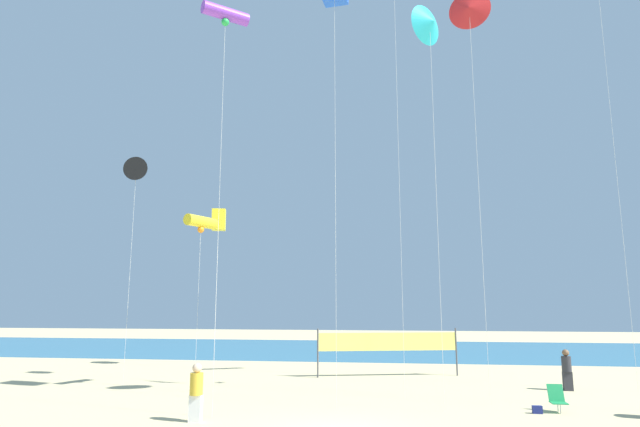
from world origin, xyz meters
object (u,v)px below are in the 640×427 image
Objects in this scene: volleyball_net at (388,344)px; beach_handbag at (537,410)px; kite_cyan_delta at (430,23)px; beachgoer_charcoal_shirt at (567,368)px; kite_red_delta at (469,9)px; folding_beach_chair at (557,398)px; kite_yellow_tube at (201,222)px; beachgoer_mustard_shirt at (196,390)px; kite_yellow_box at (219,220)px; kite_black_delta at (136,170)px; kite_violet_tube at (226,15)px.

volleyball_net is 9.96m from beach_handbag.
beachgoer_charcoal_shirt is at bearing 43.15° from kite_cyan_delta.
beach_handbag is 15.67m from kite_red_delta.
folding_beach_chair is at bearing 8.26° from kite_cyan_delta.
beachgoer_mustard_shirt is at bearing -68.56° from kite_yellow_tube.
beachgoer_mustard_shirt is at bearing -73.08° from kite_yellow_box.
kite_red_delta reaches higher than beach_handbag.
kite_black_delta is (-2.03, -6.48, 1.50)m from kite_yellow_box.
kite_yellow_tube reaches higher than folding_beach_chair.
kite_yellow_tube reaches higher than beach_handbag.
kite_violet_tube is 0.88× the size of kite_red_delta.
kite_black_delta is (-6.07, 6.81, 9.14)m from beachgoer_mustard_shirt.
kite_red_delta is at bearing -155.79° from beachgoer_mustard_shirt.
volleyball_net is at bearing -11.52° from kite_yellow_box.
folding_beach_chair is at bearing -163.69° from beachgoer_mustard_shirt.
kite_violet_tube is at bearing -58.54° from beachgoer_charcoal_shirt.
beachgoer_mustard_shirt is 13.29m from kite_violet_tube.
kite_red_delta is 1.55× the size of kite_black_delta.
kite_yellow_box is 7.93m from kite_yellow_tube.
kite_violet_tube is at bearing -160.20° from kite_red_delta.
kite_red_delta reaches higher than kite_cyan_delta.
kite_cyan_delta reaches higher than kite_black_delta.
beachgoer_mustard_shirt is at bearing -109.73° from kite_violet_tube.
kite_black_delta reaches higher than beach_handbag.
kite_black_delta is (-19.55, -1.11, 9.18)m from beachgoer_charcoal_shirt.
beach_handbag is 0.02× the size of kite_red_delta.
kite_cyan_delta reaches higher than folding_beach_chair.
kite_cyan_delta is (-3.83, -0.56, 13.88)m from folding_beach_chair.
kite_violet_tube is 1.36× the size of kite_black_delta.
kite_violet_tube is 7.81m from kite_cyan_delta.
beachgoer_mustard_shirt is at bearing -56.54° from beachgoer_charcoal_shirt.
kite_black_delta is (-6.35, 6.04, -4.13)m from kite_violet_tube.
kite_yellow_box is at bearing -72.13° from beachgoer_mustard_shirt.
kite_red_delta is at bearing -7.52° from kite_yellow_tube.
beachgoer_mustard_shirt is 0.25× the size of volleyball_net.
kite_violet_tube is at bearing -70.96° from kite_yellow_box.
beach_handbag is 0.02× the size of kite_cyan_delta.
kite_black_delta reaches higher than folding_beach_chair.
volleyball_net is 0.47× the size of kite_cyan_delta.
folding_beach_chair is at bearing -17.81° from beachgoer_charcoal_shirt.
kite_yellow_box is (-14.96, 10.47, 8.46)m from beach_handbag.
kite_red_delta is (3.74, -7.14, 14.07)m from volleyball_net.
kite_yellow_tube is (-2.51, 4.92, -6.99)m from kite_violet_tube.
kite_red_delta is 1.09× the size of kite_cyan_delta.
beachgoer_charcoal_shirt is at bearing 28.45° from kite_violet_tube.
kite_red_delta is (-1.30, 1.31, 15.57)m from beach_handbag.
kite_black_delta reaches higher than kite_yellow_box.
kite_cyan_delta is at bearing -16.63° from kite_black_delta.
kite_cyan_delta is (7.86, 2.65, 13.40)m from beachgoer_mustard_shirt.
beachgoer_charcoal_shirt is 15.63m from beachgoer_mustard_shirt.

